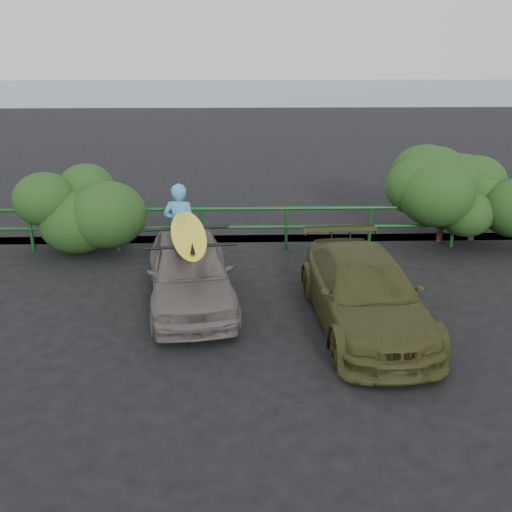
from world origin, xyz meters
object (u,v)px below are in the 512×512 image
Objects in this scene: guardrail at (244,228)px; sedan at (190,271)px; surfboard at (188,233)px; olive_vehicle at (365,292)px; man at (180,228)px.

sedan reaches higher than guardrail.
guardrail is 3.33m from surfboard.
olive_vehicle is at bearing -63.47° from guardrail.
guardrail is 4.65× the size of surfboard.
man reaches higher than guardrail.
surfboard reaches higher than sedan.
sedan is at bearing -108.73° from guardrail.
man is at bearing 137.69° from olive_vehicle.
olive_vehicle is at bearing -26.24° from surfboard.
man is at bearing -136.26° from guardrail.
guardrail is at bearing 113.18° from olive_vehicle.
surfboard is (0.33, -1.74, 0.43)m from man.
man reaches higher than surfboard.
sedan is 1.25× the size of surfboard.
sedan reaches higher than olive_vehicle.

